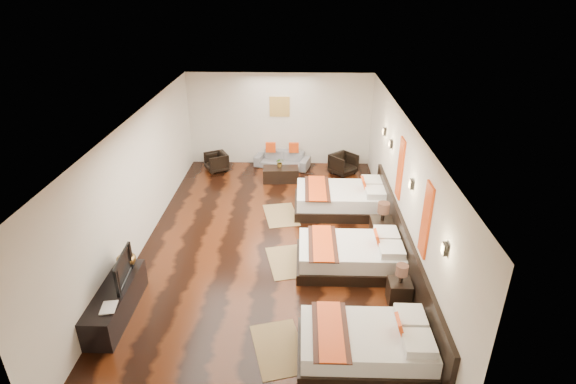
{
  "coord_description": "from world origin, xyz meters",
  "views": [
    {
      "loc": [
        0.65,
        -8.49,
        5.37
      ],
      "look_at": [
        0.38,
        0.35,
        1.1
      ],
      "focal_mm": 28.28,
      "sensor_mm": 36.0,
      "label": 1
    }
  ],
  "objects_px": {
    "bed_mid": "(352,255)",
    "nightstand_b": "(382,228)",
    "tv_console": "(116,302)",
    "bed_far": "(342,199)",
    "coffee_table": "(281,174)",
    "armchair_left": "(216,162)",
    "figurine": "(126,257)",
    "table_plant": "(280,163)",
    "book": "(101,308)",
    "nightstand_a": "(399,289)",
    "tv": "(118,269)",
    "armchair_right": "(343,164)",
    "bed_near": "(367,344)",
    "sofa": "(282,159)"
  },
  "relations": [
    {
      "from": "tv",
      "to": "table_plant",
      "type": "distance_m",
      "value": 6.15
    },
    {
      "from": "nightstand_a",
      "to": "sofa",
      "type": "xyz_separation_m",
      "value": [
        -2.36,
        6.32,
        -0.04
      ]
    },
    {
      "from": "figurine",
      "to": "armchair_right",
      "type": "height_order",
      "value": "figurine"
    },
    {
      "from": "bed_near",
      "to": "nightstand_b",
      "type": "height_order",
      "value": "nightstand_b"
    },
    {
      "from": "bed_near",
      "to": "nightstand_b",
      "type": "xyz_separation_m",
      "value": [
        0.75,
        3.43,
        0.06
      ]
    },
    {
      "from": "figurine",
      "to": "table_plant",
      "type": "height_order",
      "value": "figurine"
    },
    {
      "from": "tv",
      "to": "sofa",
      "type": "xyz_separation_m",
      "value": [
        2.53,
        6.58,
        -0.57
      ]
    },
    {
      "from": "figurine",
      "to": "coffee_table",
      "type": "xyz_separation_m",
      "value": [
        2.58,
        5.06,
        -0.53
      ]
    },
    {
      "from": "bed_near",
      "to": "tv_console",
      "type": "relative_size",
      "value": 1.15
    },
    {
      "from": "bed_near",
      "to": "book",
      "type": "distance_m",
      "value": 4.22
    },
    {
      "from": "figurine",
      "to": "armchair_right",
      "type": "bearing_deg",
      "value": 51.99
    },
    {
      "from": "nightstand_a",
      "to": "bed_far",
      "type": "bearing_deg",
      "value": 101.92
    },
    {
      "from": "bed_near",
      "to": "book",
      "type": "xyz_separation_m",
      "value": [
        -4.2,
        0.35,
        0.3
      ]
    },
    {
      "from": "bed_near",
      "to": "table_plant",
      "type": "distance_m",
      "value": 6.89
    },
    {
      "from": "tv",
      "to": "armchair_left",
      "type": "relative_size",
      "value": 1.47
    },
    {
      "from": "bed_mid",
      "to": "bed_near",
      "type": "bearing_deg",
      "value": -90.03
    },
    {
      "from": "bed_near",
      "to": "table_plant",
      "type": "relative_size",
      "value": 7.84
    },
    {
      "from": "figurine",
      "to": "nightstand_a",
      "type": "bearing_deg",
      "value": -2.32
    },
    {
      "from": "tv_console",
      "to": "armchair_right",
      "type": "xyz_separation_m",
      "value": [
        4.41,
        6.33,
        0.03
      ]
    },
    {
      "from": "tv_console",
      "to": "coffee_table",
      "type": "relative_size",
      "value": 1.8
    },
    {
      "from": "tv_console",
      "to": "book",
      "type": "xyz_separation_m",
      "value": [
        0.0,
        -0.51,
        0.29
      ]
    },
    {
      "from": "bed_mid",
      "to": "sofa",
      "type": "distance_m",
      "value": 5.48
    },
    {
      "from": "nightstand_a",
      "to": "armchair_left",
      "type": "xyz_separation_m",
      "value": [
        -4.32,
        5.96,
        0.0
      ]
    },
    {
      "from": "bed_far",
      "to": "armchair_left",
      "type": "height_order",
      "value": "bed_far"
    },
    {
      "from": "bed_near",
      "to": "armchair_right",
      "type": "bearing_deg",
      "value": 88.31
    },
    {
      "from": "figurine",
      "to": "table_plant",
      "type": "relative_size",
      "value": 1.36
    },
    {
      "from": "sofa",
      "to": "table_plant",
      "type": "height_order",
      "value": "table_plant"
    },
    {
      "from": "bed_near",
      "to": "bed_far",
      "type": "relative_size",
      "value": 0.89
    },
    {
      "from": "armchair_right",
      "to": "tv",
      "type": "bearing_deg",
      "value": -167.35
    },
    {
      "from": "tv",
      "to": "nightstand_b",
      "type": "bearing_deg",
      "value": -68.75
    },
    {
      "from": "armchair_left",
      "to": "coffee_table",
      "type": "relative_size",
      "value": 0.62
    },
    {
      "from": "tv",
      "to": "armchair_right",
      "type": "xyz_separation_m",
      "value": [
        4.36,
        6.11,
        -0.5
      ]
    },
    {
      "from": "figurine",
      "to": "sofa",
      "type": "distance_m",
      "value": 6.66
    },
    {
      "from": "figurine",
      "to": "armchair_right",
      "type": "xyz_separation_m",
      "value": [
        4.41,
        5.64,
        -0.42
      ]
    },
    {
      "from": "book",
      "to": "figurine",
      "type": "height_order",
      "value": "figurine"
    },
    {
      "from": "tv_console",
      "to": "coffee_table",
      "type": "distance_m",
      "value": 6.3
    },
    {
      "from": "coffee_table",
      "to": "nightstand_b",
      "type": "bearing_deg",
      "value": -53.38
    },
    {
      "from": "tv_console",
      "to": "armchair_right",
      "type": "height_order",
      "value": "armchair_right"
    },
    {
      "from": "armchair_right",
      "to": "coffee_table",
      "type": "height_order",
      "value": "armchair_right"
    },
    {
      "from": "table_plant",
      "to": "armchair_right",
      "type": "bearing_deg",
      "value": 15.0
    },
    {
      "from": "bed_near",
      "to": "figurine",
      "type": "xyz_separation_m",
      "value": [
        -4.2,
        1.55,
        0.46
      ]
    },
    {
      "from": "armchair_left",
      "to": "coffee_table",
      "type": "distance_m",
      "value": 2.08
    },
    {
      "from": "nightstand_a",
      "to": "tv",
      "type": "bearing_deg",
      "value": -176.9
    },
    {
      "from": "nightstand_b",
      "to": "tv_console",
      "type": "relative_size",
      "value": 0.53
    },
    {
      "from": "bed_mid",
      "to": "nightstand_b",
      "type": "bearing_deg",
      "value": 53.66
    },
    {
      "from": "bed_far",
      "to": "nightstand_b",
      "type": "xyz_separation_m",
      "value": [
        0.75,
        -1.44,
        0.03
      ]
    },
    {
      "from": "figurine",
      "to": "armchair_left",
      "type": "relative_size",
      "value": 0.58
    },
    {
      "from": "bed_far",
      "to": "coffee_table",
      "type": "relative_size",
      "value": 2.31
    },
    {
      "from": "armchair_right",
      "to": "table_plant",
      "type": "distance_m",
      "value": 1.93
    },
    {
      "from": "table_plant",
      "to": "bed_mid",
      "type": "bearing_deg",
      "value": -68.99
    }
  ]
}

